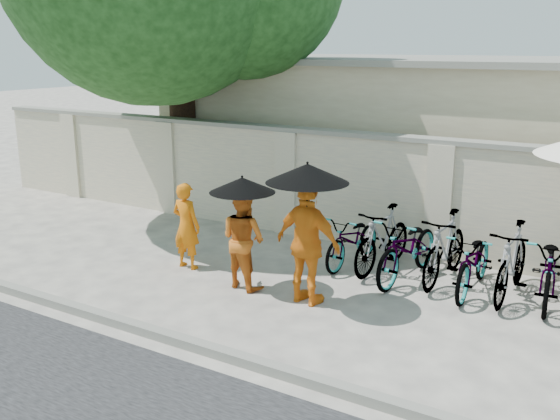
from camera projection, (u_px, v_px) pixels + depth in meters
The scene contains 16 objects.
ground at pixel (240, 295), 9.26m from camera, with size 80.00×80.00×0.00m, color beige.
kerb at pixel (163, 335), 7.84m from camera, with size 40.00×0.16×0.12m, color gray.
compound_wall at pixel (386, 194), 11.16m from camera, with size 20.00×0.30×2.00m, color beige.
building_behind at pixel (495, 139), 13.65m from camera, with size 14.00×6.00×3.20m, color beige.
monk_left at pixel (186, 226), 10.22m from camera, with size 0.53×0.35×1.44m, color orange.
monk_center at pixel (243, 239), 9.40m from camera, with size 0.74×0.58×1.53m, color #CA6219.
parasol_center at pixel (242, 185), 9.09m from camera, with size 0.98×0.98×0.86m.
monk_right at pixel (308, 244), 8.75m from camera, with size 1.05×0.44×1.79m, color orange.
parasol_right at pixel (307, 173), 8.41m from camera, with size 1.15×1.15×1.04m.
bike_0 at pixel (353, 240), 10.42m from camera, with size 0.58×1.67×0.88m, color slate.
bike_1 at pixel (383, 239), 10.16m from camera, with size 0.50×1.77×1.06m, color slate.
bike_2 at pixel (408, 248), 9.75m from camera, with size 0.68×1.96×1.03m, color slate.
bike_3 at pixel (445, 248), 9.66m from camera, with size 0.52×1.83×1.10m, color slate.
bike_4 at pixel (475, 262), 9.25m from camera, with size 0.64×1.82×0.96m, color slate.
bike_5 at pixel (512, 262), 9.03m from camera, with size 0.52×1.83×1.10m, color slate.
bike_6 at pixel (551, 268), 8.89m from camera, with size 0.67×1.93×1.01m, color slate.
Camera 1 is at (4.96, -7.08, 3.60)m, focal length 40.00 mm.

